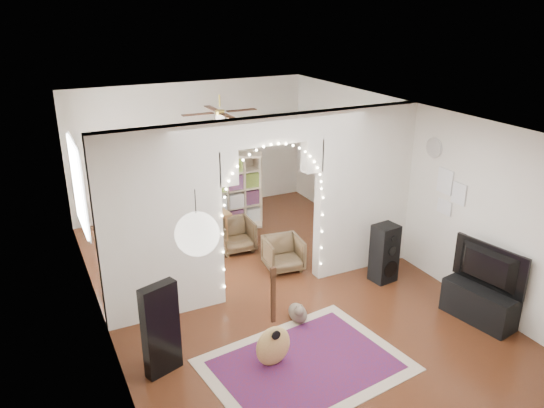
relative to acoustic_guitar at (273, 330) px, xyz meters
name	(u,v)px	position (x,y,z in m)	size (l,w,h in m)	color
floor	(271,287)	(0.81, 1.72, -0.50)	(7.50, 7.50, 0.00)	black
ceiling	(271,116)	(0.81, 1.72, 2.20)	(5.00, 7.50, 0.02)	white
wall_back	(191,148)	(0.81, 5.47, 0.85)	(5.00, 0.02, 2.70)	silver
wall_front	(458,345)	(0.81, -2.03, 0.85)	(5.00, 0.02, 2.70)	silver
wall_left	(96,238)	(-1.69, 1.72, 0.85)	(0.02, 7.50, 2.70)	silver
wall_right	(405,183)	(3.31, 1.72, 0.85)	(0.02, 7.50, 2.70)	silver
divider_wall	(271,202)	(0.81, 1.72, 0.93)	(5.00, 0.20, 2.70)	silver
fairy_lights	(275,197)	(0.81, 1.59, 1.05)	(1.64, 0.04, 1.60)	#FFEABF
window	(78,185)	(-1.66, 3.52, 1.00)	(0.04, 1.20, 1.40)	white
wall_clock	(434,148)	(3.29, 1.12, 1.60)	(0.31, 0.31, 0.03)	white
picture_frames	(449,193)	(3.29, 0.72, 1.00)	(0.02, 0.50, 0.70)	white
paper_lantern	(197,234)	(-1.09, -0.68, 1.75)	(0.40, 0.40, 0.40)	white
ceiling_fan	(220,112)	(0.81, 3.72, 1.90)	(1.10, 1.10, 0.30)	#B0983A
area_rug	(306,365)	(0.35, -0.19, -0.49)	(2.34, 1.76, 0.02)	maroon
guitar_case	(161,330)	(-1.23, 0.47, 0.09)	(0.45, 0.15, 1.18)	black
acoustic_guitar	(273,330)	(0.00, 0.00, 0.00)	(0.47, 0.19, 1.14)	#B38D47
tabby_cat	(298,313)	(0.72, 0.69, -0.35)	(0.34, 0.53, 0.35)	brown
floor_speaker	(384,253)	(2.52, 1.14, -0.02)	(0.40, 0.37, 0.95)	black
media_console	(479,304)	(3.01, -0.37, -0.25)	(0.40, 1.00, 0.50)	black
tv	(485,268)	(3.01, -0.37, 0.31)	(1.07, 0.14, 0.62)	black
bookcase	(225,190)	(1.09, 4.33, 0.24)	(1.43, 0.36, 1.47)	#C1AD8C
dining_table	(191,217)	(0.10, 3.43, 0.19)	(1.27, 0.91, 0.76)	olive
flower_vase	(190,208)	(0.10, 3.43, 0.35)	(0.18, 0.18, 0.19)	white
dining_chair_left	(283,254)	(1.27, 2.18, -0.22)	(0.59, 0.61, 0.55)	brown
dining_chair_right	(235,235)	(0.83, 3.20, -0.21)	(0.61, 0.62, 0.57)	brown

